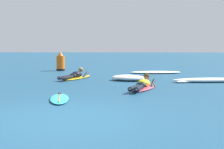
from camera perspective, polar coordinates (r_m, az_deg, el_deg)
ground_plane at (r=16.64m, az=-1.11°, el=-0.02°), size 120.00×120.00×0.00m
surfer_near at (r=11.05m, az=5.45°, el=-1.87°), size 1.13×2.47×0.54m
surfer_far at (r=14.52m, az=-6.46°, el=-0.25°), size 1.28×2.57×0.54m
drifting_surfboard at (r=8.98m, az=-9.24°, el=-4.16°), size 0.87×1.87×0.16m
whitewater_mid_left at (r=13.74m, az=2.88°, el=-0.60°), size 1.69×1.37×0.25m
whitewater_back at (r=17.60m, az=7.67°, el=0.40°), size 2.82×1.32×0.12m
whitewater_far_band at (r=13.68m, az=16.98°, el=-0.96°), size 3.17×1.00×0.18m
channel_marker_buoy at (r=19.49m, az=-9.04°, el=2.01°), size 0.50×0.50×1.13m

